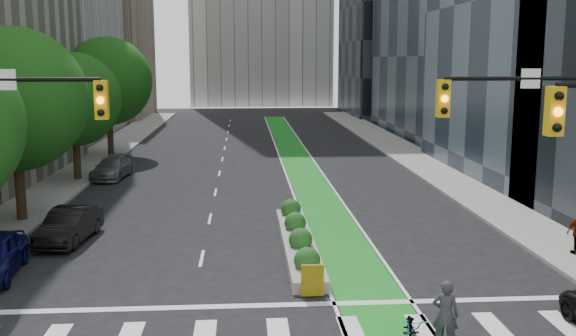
{
  "coord_description": "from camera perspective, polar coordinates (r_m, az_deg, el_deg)",
  "views": [
    {
      "loc": [
        -0.87,
        -17.15,
        7.35
      ],
      "look_at": [
        0.88,
        8.26,
        3.0
      ],
      "focal_mm": 40.0,
      "sensor_mm": 36.0,
      "label": 1
    }
  ],
  "objects": [
    {
      "name": "bicycle",
      "position": [
        17.16,
        10.99,
        -14.05
      ],
      "size": [
        0.92,
        1.94,
        0.98
      ],
      "primitive_type": "imported",
      "rotation": [
        0.0,
        0.0,
        -0.15
      ],
      "color": "gray",
      "rests_on": "ground"
    },
    {
      "name": "tree_far",
      "position": [
        50.21,
        -15.72,
        7.44
      ],
      "size": [
        6.6,
        6.6,
        9.0
      ],
      "color": "black",
      "rests_on": "ground"
    },
    {
      "name": "bike_lane_paint",
      "position": [
        47.88,
        0.73,
        0.86
      ],
      "size": [
        2.2,
        70.0,
        0.01
      ],
      "primitive_type": "cube",
      "color": "#17811E",
      "rests_on": "ground"
    },
    {
      "name": "building_dark_end",
      "position": [
        87.93,
        10.09,
        13.88
      ],
      "size": [
        14.0,
        18.0,
        28.0
      ],
      "primitive_type": "cube",
      "color": "black",
      "rests_on": "ground"
    },
    {
      "name": "median_planter",
      "position": [
        25.26,
        0.91,
        -6.34
      ],
      "size": [
        1.2,
        10.26,
        1.1
      ],
      "color": "gray",
      "rests_on": "ground"
    },
    {
      "name": "cyclist",
      "position": [
        17.23,
        13.82,
        -12.54
      ],
      "size": [
        0.78,
        0.65,
        1.83
      ],
      "primitive_type": "imported",
      "rotation": [
        0.0,
        0.0,
        2.78
      ],
      "color": "#322D36",
      "rests_on": "ground"
    },
    {
      "name": "building_tan_far",
      "position": [
        85.51,
        -17.33,
        13.05
      ],
      "size": [
        14.0,
        16.0,
        26.0
      ],
      "primitive_type": "cube",
      "color": "tan",
      "rests_on": "ground"
    },
    {
      "name": "sidewalk_left",
      "position": [
        44.15,
        -18.23,
        -0.29
      ],
      "size": [
        3.6,
        90.0,
        0.15
      ],
      "primitive_type": "cube",
      "color": "gray",
      "rests_on": "ground"
    },
    {
      "name": "parked_car_left_far",
      "position": [
        41.28,
        -15.38,
        -0.01
      ],
      "size": [
        2.21,
        4.58,
        1.29
      ],
      "primitive_type": "imported",
      "rotation": [
        0.0,
        0.0,
        -0.09
      ],
      "color": "#5D5F62",
      "rests_on": "ground"
    },
    {
      "name": "sidewalk_right",
      "position": [
        44.61,
        12.6,
        0.07
      ],
      "size": [
        3.6,
        90.0,
        0.15
      ],
      "primitive_type": "cube",
      "color": "gray",
      "rests_on": "ground"
    },
    {
      "name": "ground",
      "position": [
        18.68,
        -0.98,
        -13.47
      ],
      "size": [
        160.0,
        160.0,
        0.0
      ],
      "primitive_type": "plane",
      "color": "black",
      "rests_on": "ground"
    },
    {
      "name": "tree_midfar",
      "position": [
        40.51,
        -18.52,
        5.79
      ],
      "size": [
        5.6,
        5.6,
        7.76
      ],
      "color": "black",
      "rests_on": "ground"
    },
    {
      "name": "tree_mid",
      "position": [
        30.91,
        -23.19,
        5.61
      ],
      "size": [
        6.4,
        6.4,
        8.78
      ],
      "color": "black",
      "rests_on": "ground"
    },
    {
      "name": "parked_car_left_mid",
      "position": [
        27.51,
        -18.86,
        -4.85
      ],
      "size": [
        1.94,
        4.33,
        1.38
      ],
      "primitive_type": "imported",
      "rotation": [
        0.0,
        0.0,
        -0.12
      ],
      "color": "black",
      "rests_on": "ground"
    }
  ]
}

